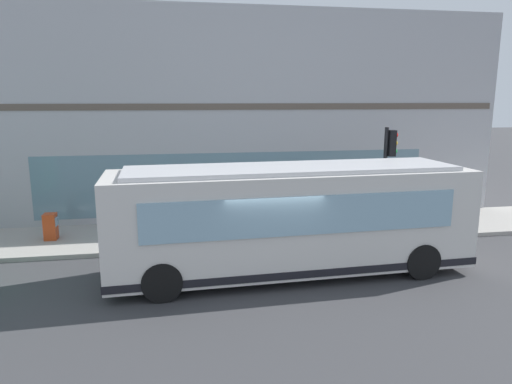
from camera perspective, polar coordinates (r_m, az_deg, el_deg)
name	(u,v)px	position (r m, az deg, el deg)	size (l,w,h in m)	color
ground	(267,279)	(12.95, 1.40, -10.68)	(120.00, 120.00, 0.00)	#38383A
sidewalk_curb	(244,232)	(17.00, -1.46, -4.97)	(3.53, 40.00, 0.15)	#9E9991
building_corner	(224,114)	(22.93, -3.96, 9.60)	(9.85, 21.95, 8.31)	#A8A8AD
city_bus_nearside	(291,220)	(12.94, 4.32, -3.47)	(2.94, 10.13, 3.07)	silver
traffic_light_near_corner	(389,160)	(16.80, 16.02, 3.81)	(0.32, 0.49, 3.76)	black
fire_hydrant	(415,211)	(19.40, 18.99, -2.20)	(0.35, 0.35, 0.74)	red
pedestrian_by_light_pole	(309,208)	(16.65, 6.61, -1.95)	(0.32, 0.32, 1.57)	silver
pedestrian_near_building_entrance	(155,212)	(16.23, -12.38, -2.43)	(0.32, 0.32, 1.60)	#8C3F8C
pedestrian_walking_along_curb	(405,199)	(17.99, 17.83, -0.87)	(0.32, 0.32, 1.83)	#99994C
pedestrian_near_hydrant	(322,197)	(18.23, 8.09, -0.59)	(0.32, 0.32, 1.68)	#3359A5
newspaper_vending_box	(51,226)	(17.27, -23.97, -3.90)	(0.44, 0.42, 0.90)	#BF3F19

